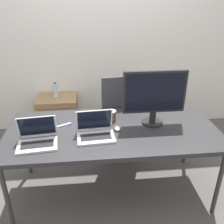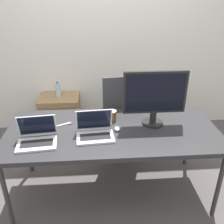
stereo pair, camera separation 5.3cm
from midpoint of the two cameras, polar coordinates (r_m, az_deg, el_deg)
ground_plane at (r=2.69m, az=0.66°, el=-17.37°), size 14.00×14.00×0.00m
wall_back at (r=3.41m, az=-1.33°, el=16.91°), size 10.00×0.05×2.60m
desk at (r=2.27m, az=0.75°, el=-4.84°), size 1.90×0.87×0.73m
office_chair at (r=3.01m, az=2.13°, el=-2.86°), size 0.56×0.58×1.06m
cabinet_left at (r=3.52m, az=-11.24°, el=-0.81°), size 0.53×0.41×0.56m
cabinet_right at (r=3.61m, az=10.46°, el=-0.09°), size 0.53×0.41×0.56m
water_bottle at (r=3.37m, az=-11.80°, el=4.93°), size 0.06×0.06×0.21m
laptop_left at (r=2.13m, az=-3.22°, el=-4.40°), size 0.33×0.27×0.22m
laptop_right at (r=2.13m, az=-16.10°, el=-5.64°), size 0.33×0.29×0.22m
monitor at (r=2.25m, az=10.40°, el=3.47°), size 0.57×0.20×0.51m
mouse at (r=2.22m, az=1.83°, el=-3.88°), size 0.05×0.07×0.03m
coffee_cup_white at (r=2.31m, az=-3.68°, el=-1.94°), size 0.09×0.09×0.09m
coffee_cup_brown at (r=2.37m, az=0.68°, el=-0.82°), size 0.08×0.08×0.10m
scissors at (r=2.36m, az=-9.98°, el=-2.76°), size 0.16×0.10×0.01m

